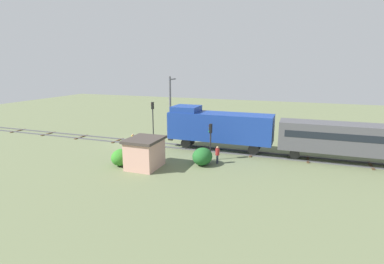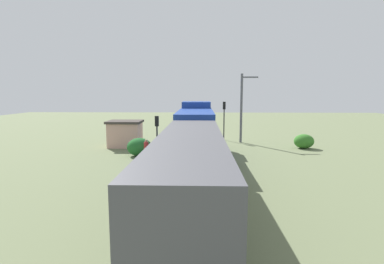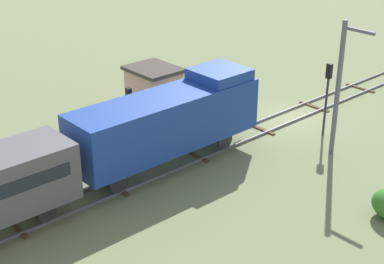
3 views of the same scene
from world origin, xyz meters
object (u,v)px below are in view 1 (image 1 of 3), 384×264
(passenger_car_leading, at_px, (358,138))
(relay_hut, at_px, (145,153))
(locomotive, at_px, (218,126))
(worker_by_signal, at_px, (217,153))
(traffic_signal_mid, at_px, (210,135))
(catenary_mast, at_px, (170,105))
(worker_near_track, at_px, (133,140))
(traffic_signal_near, at_px, (153,113))

(passenger_car_leading, xyz_separation_m, relay_hut, (7.50, -18.17, -1.13))
(locomotive, bearing_deg, relay_hut, -32.78)
(worker_by_signal, relative_size, relay_hut, 0.49)
(passenger_car_leading, distance_m, traffic_signal_mid, 13.62)
(locomotive, xyz_separation_m, catenary_mast, (-5.06, -7.84, 1.35))
(locomotive, height_order, worker_by_signal, locomotive)
(traffic_signal_mid, bearing_deg, locomotive, -177.50)
(worker_near_track, bearing_deg, worker_by_signal, 176.01)
(worker_near_track, relative_size, worker_by_signal, 1.00)
(worker_near_track, bearing_deg, traffic_signal_near, -80.16)
(locomotive, bearing_deg, passenger_car_leading, 90.00)
(traffic_signal_near, xyz_separation_m, relay_hut, (10.70, 4.65, -1.78))
(traffic_signal_mid, bearing_deg, worker_near_track, -96.16)
(passenger_car_leading, xyz_separation_m, catenary_mast, (-5.06, -21.18, 1.59))
(locomotive, xyz_separation_m, relay_hut, (7.50, -4.83, -1.38))
(locomotive, bearing_deg, traffic_signal_near, -108.65)
(locomotive, relative_size, relay_hut, 3.31)
(worker_near_track, distance_m, catenary_mast, 8.19)
(locomotive, xyz_separation_m, traffic_signal_near, (-3.20, -9.48, 0.39))
(traffic_signal_near, xyz_separation_m, worker_near_track, (5.60, 0.37, -2.17))
(worker_near_track, bearing_deg, catenary_mast, -93.63)
(traffic_signal_mid, height_order, worker_near_track, traffic_signal_mid)
(traffic_signal_near, height_order, traffic_signal_mid, traffic_signal_near)
(passenger_car_leading, bearing_deg, locomotive, -90.00)
(passenger_car_leading, relative_size, catenary_mast, 1.81)
(worker_near_track, relative_size, catenary_mast, 0.22)
(passenger_car_leading, xyz_separation_m, worker_near_track, (2.40, -22.45, -1.53))
(traffic_signal_mid, bearing_deg, traffic_signal_near, -124.42)
(worker_by_signal, relative_size, catenary_mast, 0.22)
(traffic_signal_mid, distance_m, catenary_mast, 11.74)
(locomotive, xyz_separation_m, traffic_signal_mid, (3.40, 0.15, -0.23))
(traffic_signal_mid, xyz_separation_m, worker_by_signal, (0.80, 0.94, -1.55))
(worker_near_track, bearing_deg, relay_hut, 136.02)
(passenger_car_leading, relative_size, relay_hut, 4.00)
(worker_near_track, distance_m, worker_by_signal, 10.36)
(locomotive, xyz_separation_m, passenger_car_leading, (0.00, 13.34, -0.25))
(locomotive, bearing_deg, worker_by_signal, 14.52)
(passenger_car_leading, height_order, worker_by_signal, passenger_car_leading)
(catenary_mast, height_order, relay_hut, catenary_mast)
(passenger_car_leading, bearing_deg, worker_near_track, -83.90)
(passenger_car_leading, distance_m, traffic_signal_near, 23.05)
(traffic_signal_mid, height_order, catenary_mast, catenary_mast)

